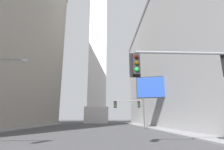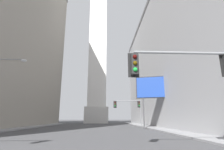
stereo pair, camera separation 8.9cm
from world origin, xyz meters
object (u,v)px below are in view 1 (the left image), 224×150
obelisk (98,42)px  traffic_light_near_right (199,73)px  traffic_light_mid_right (131,106)px  billboard_sign (157,88)px

obelisk → traffic_light_near_right: (7.26, -49.88, -24.60)m
traffic_light_mid_right → billboard_sign: bearing=-66.8°
traffic_light_near_right → traffic_light_mid_right: (0.30, 25.04, -0.11)m
obelisk → traffic_light_mid_right: size_ratio=11.00×
traffic_light_mid_right → obelisk: bearing=106.9°
billboard_sign → obelisk: bearing=108.3°
obelisk → traffic_light_mid_right: bearing=-73.1°
traffic_light_near_right → billboard_sign: billboard_sign is taller
traffic_light_near_right → traffic_light_mid_right: bearing=89.3°
obelisk → traffic_light_near_right: size_ratio=10.25×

